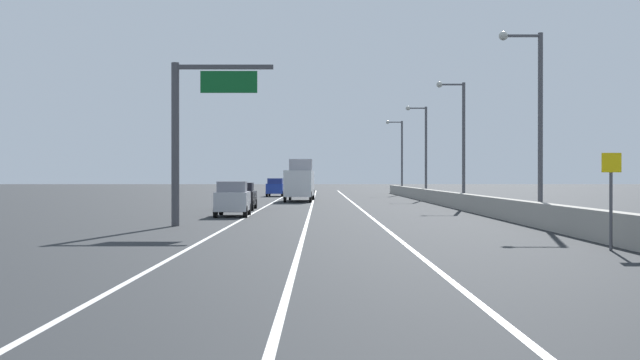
{
  "coord_description": "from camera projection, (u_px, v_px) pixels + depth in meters",
  "views": [
    {
      "loc": [
        -1.36,
        -5.56,
        2.27
      ],
      "look_at": [
        -1.43,
        37.48,
        2.08
      ],
      "focal_mm": 43.53,
      "sensor_mm": 36.0,
      "label": 1
    }
  ],
  "objects": [
    {
      "name": "speed_advisory_sign",
      "position": [
        613.0,
        193.0,
        23.74
      ],
      "size": [
        0.6,
        0.11,
        3.0
      ],
      "color": "#4C4C51",
      "rests_on": "ground_plane"
    },
    {
      "name": "box_truck",
      "position": [
        301.0,
        182.0,
        71.32
      ],
      "size": [
        2.66,
        8.86,
        3.91
      ],
      "color": "silver",
      "rests_on": "ground_plane"
    },
    {
      "name": "car_black_0",
      "position": [
        242.0,
        196.0,
        53.09
      ],
      "size": [
        2.05,
        4.63,
        1.85
      ],
      "color": "black",
      "rests_on": "ground_plane"
    },
    {
      "name": "lamp_post_right_fourth",
      "position": [
        424.0,
        145.0,
        77.16
      ],
      "size": [
        2.14,
        0.44,
        9.3
      ],
      "color": "#4C4C51",
      "rests_on": "ground_plane"
    },
    {
      "name": "lane_stripe_left",
      "position": [
        268.0,
        206.0,
        60.58
      ],
      "size": [
        0.16,
        130.0,
        0.0
      ],
      "primitive_type": "cube",
      "color": "silver",
      "rests_on": "ground_plane"
    },
    {
      "name": "jersey_barrier_right",
      "position": [
        488.0,
        206.0,
        45.55
      ],
      "size": [
        0.6,
        120.0,
        1.1
      ],
      "primitive_type": "cube",
      "color": "#9E998E",
      "rests_on": "ground_plane"
    },
    {
      "name": "car_blue_2",
      "position": [
        277.0,
        187.0,
        88.52
      ],
      "size": [
        2.04,
        4.48,
        2.07
      ],
      "color": "#1E389E",
      "rests_on": "ground_plane"
    },
    {
      "name": "lamp_post_right_fifth",
      "position": [
        401.0,
        152.0,
        97.01
      ],
      "size": [
        2.14,
        0.44,
        9.3
      ],
      "color": "#4C4C51",
      "rests_on": "ground_plane"
    },
    {
      "name": "lane_stripe_right",
      "position": [
        358.0,
        206.0,
        60.57
      ],
      "size": [
        0.16,
        130.0,
        0.0
      ],
      "primitive_type": "cube",
      "color": "silver",
      "rests_on": "ground_plane"
    },
    {
      "name": "lamp_post_right_second",
      "position": [
        536.0,
        112.0,
        37.46
      ],
      "size": [
        2.14,
        0.44,
        9.3
      ],
      "color": "#4C4C51",
      "rests_on": "ground_plane"
    },
    {
      "name": "car_silver_1",
      "position": [
        234.0,
        199.0,
        44.11
      ],
      "size": [
        1.96,
        4.07,
        2.0
      ],
      "color": "#B7B7BC",
      "rests_on": "ground_plane"
    },
    {
      "name": "ground_plane",
      "position": [
        336.0,
        202.0,
        69.57
      ],
      "size": [
        320.0,
        320.0,
        0.0
      ],
      "primitive_type": "plane",
      "color": "#26282B"
    },
    {
      "name": "lane_stripe_center",
      "position": [
        313.0,
        206.0,
        60.57
      ],
      "size": [
        0.16,
        130.0,
        0.0
      ],
      "primitive_type": "cube",
      "color": "silver",
      "rests_on": "ground_plane"
    },
    {
      "name": "overhead_sign_gantry",
      "position": [
        193.0,
        123.0,
        35.52
      ],
      "size": [
        4.68,
        0.36,
        7.5
      ],
      "color": "#47474C",
      "rests_on": "ground_plane"
    },
    {
      "name": "lamp_post_right_third",
      "position": [
        461.0,
        134.0,
        57.31
      ],
      "size": [
        2.14,
        0.44,
        9.3
      ],
      "color": "#4C4C51",
      "rests_on": "ground_plane"
    }
  ]
}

